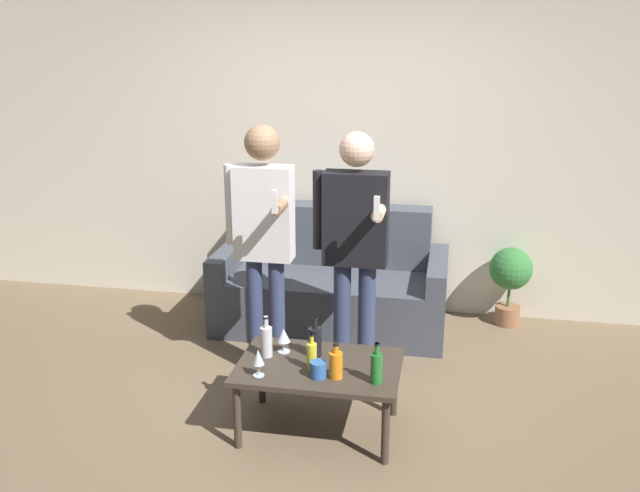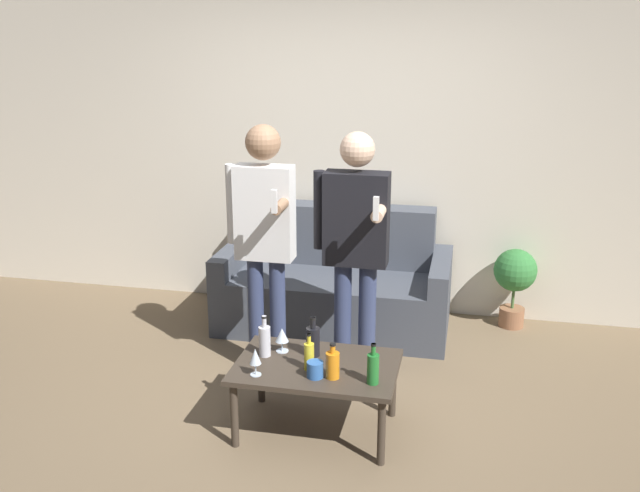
{
  "view_description": "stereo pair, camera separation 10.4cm",
  "coord_description": "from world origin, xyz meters",
  "px_view_note": "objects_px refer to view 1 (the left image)",
  "views": [
    {
      "loc": [
        0.86,
        -3.58,
        2.25
      ],
      "look_at": [
        0.08,
        0.52,
        0.95
      ],
      "focal_mm": 40.0,
      "sensor_mm": 36.0,
      "label": 1
    },
    {
      "loc": [
        0.97,
        -3.56,
        2.25
      ],
      "look_at": [
        0.08,
        0.52,
        0.95
      ],
      "focal_mm": 40.0,
      "sensor_mm": 36.0,
      "label": 2
    }
  ],
  "objects_px": {
    "bottle_orange": "(315,341)",
    "person_standing_left": "(263,229)",
    "person_standing_right": "(355,237)",
    "couch": "(332,286)",
    "coffee_table": "(319,372)"
  },
  "relations": [
    {
      "from": "person_standing_left",
      "to": "person_standing_right",
      "type": "bearing_deg",
      "value": 6.29
    },
    {
      "from": "coffee_table",
      "to": "person_standing_left",
      "type": "distance_m",
      "value": 1.03
    },
    {
      "from": "bottle_orange",
      "to": "person_standing_right",
      "type": "bearing_deg",
      "value": 77.07
    },
    {
      "from": "person_standing_right",
      "to": "person_standing_left",
      "type": "bearing_deg",
      "value": -173.71
    },
    {
      "from": "coffee_table",
      "to": "person_standing_left",
      "type": "relative_size",
      "value": 0.55
    },
    {
      "from": "coffee_table",
      "to": "bottle_orange",
      "type": "distance_m",
      "value": 0.18
    },
    {
      "from": "coffee_table",
      "to": "person_standing_left",
      "type": "height_order",
      "value": "person_standing_left"
    },
    {
      "from": "coffee_table",
      "to": "person_standing_left",
      "type": "bearing_deg",
      "value": 126.82
    },
    {
      "from": "bottle_orange",
      "to": "person_standing_left",
      "type": "relative_size",
      "value": 0.14
    },
    {
      "from": "person_standing_left",
      "to": "person_standing_right",
      "type": "relative_size",
      "value": 1.02
    },
    {
      "from": "couch",
      "to": "person_standing_right",
      "type": "relative_size",
      "value": 1.07
    },
    {
      "from": "coffee_table",
      "to": "couch",
      "type": "bearing_deg",
      "value": 97.1
    },
    {
      "from": "person_standing_left",
      "to": "couch",
      "type": "bearing_deg",
      "value": 71.61
    },
    {
      "from": "couch",
      "to": "person_standing_left",
      "type": "height_order",
      "value": "person_standing_left"
    },
    {
      "from": "coffee_table",
      "to": "person_standing_right",
      "type": "relative_size",
      "value": 0.56
    }
  ]
}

